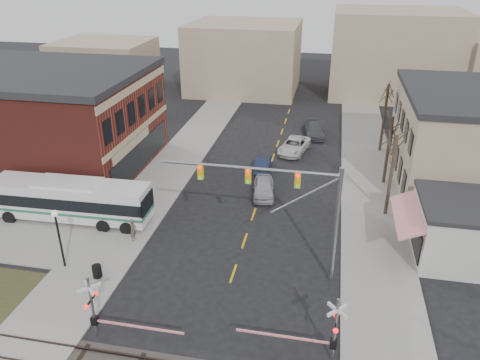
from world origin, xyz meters
name	(u,v)px	position (x,y,z in m)	size (l,w,h in m)	color
ground	(227,293)	(0.00, 0.00, 0.00)	(160.00, 160.00, 0.00)	black
sidewalk_west	(180,157)	(-9.50, 20.00, 0.06)	(5.00, 60.00, 0.12)	gray
sidewalk_east	(368,172)	(9.50, 20.00, 0.06)	(5.00, 60.00, 0.12)	gray
awning_shop	(478,231)	(15.97, 7.00, 2.16)	(9.74, 6.20, 4.30)	beige
tree_east_a	(391,176)	(10.50, 12.00, 3.50)	(0.28, 0.28, 6.75)	#382B21
tree_east_b	(388,150)	(10.80, 18.00, 3.27)	(0.28, 0.28, 6.30)	#382B21
tree_east_c	(384,118)	(11.00, 26.00, 3.72)	(0.28, 0.28, 7.20)	#382B21
transit_bus	(71,199)	(-13.93, 6.36, 1.83)	(12.65, 3.10, 3.24)	silver
traffic_signal_mast	(289,197)	(3.35, 2.61, 5.80)	(11.10, 0.30, 8.00)	gray
rr_crossing_west	(100,309)	(-5.85, -4.95, 1.97)	(5.60, 1.36, 4.00)	gray
rr_crossing_east	(326,330)	(6.14, -4.14, 1.97)	(5.60, 1.36, 4.00)	gray
street_lamp	(57,227)	(-11.32, 0.45, 3.20)	(0.44, 0.44, 4.30)	black
trash_bin	(97,271)	(-8.61, -0.20, 0.55)	(0.60, 0.60, 0.86)	black
car_a	(264,188)	(0.28, 13.45, 0.75)	(1.77, 4.40, 1.50)	#A5A5AA
car_b	(263,164)	(-0.60, 18.65, 0.67)	(1.41, 4.04, 1.33)	#151F36
car_c	(294,146)	(1.98, 23.85, 0.74)	(2.44, 5.29, 1.47)	silver
car_d	(314,130)	(3.79, 29.30, 0.73)	(2.04, 5.03, 1.46)	#414246
pedestrian_near	(133,230)	(-8.00, 4.38, 0.99)	(0.64, 0.42, 1.75)	#584A47
pedestrian_far	(118,206)	(-10.47, 7.32, 1.05)	(0.90, 0.70, 1.86)	#2C344E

